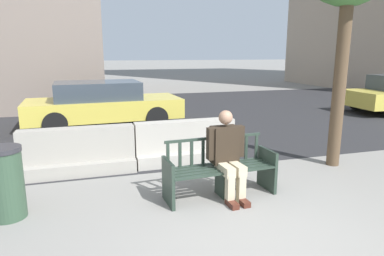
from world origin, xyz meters
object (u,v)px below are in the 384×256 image
Objects in this scene: jersey_barrier_left at (79,155)px; street_bench at (220,171)px; seated_person at (227,153)px; car_sedan_mid at (103,104)px; jersey_barrier_centre at (185,145)px; trash_bin at (5,183)px.

street_bench is at bearing -39.05° from jersey_barrier_left.
car_sedan_mid is (-1.57, 5.81, -0.01)m from seated_person.
jersey_barrier_centre is at bearing -70.36° from car_sedan_mid.
street_bench is 5.95m from car_sedan_mid.
car_sedan_mid reaches higher than jersey_barrier_left.
jersey_barrier_centre is 2.03m from jersey_barrier_left.
trash_bin is (-0.86, -1.56, 0.15)m from jersey_barrier_left.
street_bench is 0.31m from seated_person.
trash_bin is (-2.94, 0.12, 0.09)m from street_bench.
street_bench reaches higher than jersey_barrier_left.
seated_person is at bearing -74.89° from car_sedan_mid.
jersey_barrier_centre is 2.07× the size of trash_bin.
street_bench is 1.78× the size of trash_bin.
jersey_barrier_centre and jersey_barrier_left have the same top height.
trash_bin is at bearing -118.85° from jersey_barrier_left.
car_sedan_mid is 4.64× the size of trash_bin.
street_bench is 2.68m from jersey_barrier_left.
seated_person is 2.81m from jersey_barrier_left.
street_bench is at bearing -2.41° from trash_bin.
trash_bin reaches higher than street_bench.
seated_person is at bearing -38.61° from jersey_barrier_left.
car_sedan_mid is at bearing 81.51° from jersey_barrier_left.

